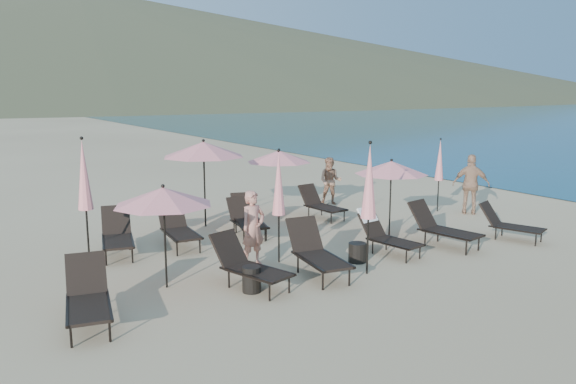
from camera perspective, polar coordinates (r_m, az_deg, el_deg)
ground at (r=12.34m, az=10.03°, el=-7.37°), size 800.00×800.00×0.00m
volcanic_headland at (r=322.03m, az=-18.50°, el=13.87°), size 690.00×690.00×55.00m
lounger_0 at (r=9.67m, az=-19.67°, el=-9.95°), size 0.99×1.83×1.00m
lounger_1 at (r=10.77m, az=-4.06°, el=-7.32°), size 1.11×1.82×0.98m
lounger_2 at (r=11.45m, az=2.91°, el=-6.06°), size 0.97×1.91×1.05m
lounger_3 at (r=13.12m, az=9.80°, el=-4.14°), size 0.80×1.66×0.99m
lounger_4 at (r=14.02m, az=15.36°, el=-3.42°), size 0.97×1.86×1.02m
lounger_5 at (r=15.18m, az=21.54°, el=-2.97°), size 1.06×1.65×0.89m
lounger_6 at (r=13.44m, az=-16.96°, el=-4.12°), size 1.05×1.85×1.00m
lounger_7 at (r=13.76m, az=-11.11°, el=-3.56°), size 0.80×1.77×0.99m
lounger_8 at (r=14.62m, az=-4.10°, el=-2.56°), size 1.12×1.84×0.99m
lounger_9 at (r=14.58m, az=-4.28°, el=-2.76°), size 0.77×1.63×0.90m
lounger_10 at (r=16.50m, az=3.33°, el=-1.18°), size 0.75×1.65×0.92m
umbrella_open_0 at (r=10.66m, az=-12.56°, el=-0.45°), size 1.86×1.86×2.00m
umbrella_open_1 at (r=14.50m, az=10.45°, el=2.44°), size 1.86×1.86×2.00m
umbrella_open_2 at (r=15.35m, az=-8.57°, el=4.31°), size 2.25×2.25×2.42m
umbrella_open_3 at (r=16.37m, az=-0.92°, el=3.63°), size 1.90×1.90×2.05m
umbrella_closed_0 at (r=11.30m, az=8.25°, el=0.99°), size 0.32×0.32×2.74m
umbrella_closed_1 at (r=17.81m, az=15.15°, el=3.09°), size 0.27×0.27×2.28m
umbrella_closed_2 at (r=12.72m, az=-20.03°, el=1.56°), size 0.32×0.32×2.76m
umbrella_closed_3 at (r=11.99m, az=-0.95°, el=0.79°), size 0.29×0.29×2.49m
side_table_0 at (r=10.59m, az=-3.72°, el=-8.84°), size 0.35×0.35×0.49m
side_table_1 at (r=12.43m, az=7.06°, el=-6.12°), size 0.39×0.39×0.43m
beachgoer_a at (r=11.99m, az=-3.56°, el=-3.70°), size 0.66×0.49×1.63m
beachgoer_b at (r=18.43m, az=4.32°, el=1.12°), size 0.95×0.95×1.55m
beachgoer_c at (r=17.79m, az=18.10°, el=0.74°), size 1.03×1.10×1.82m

